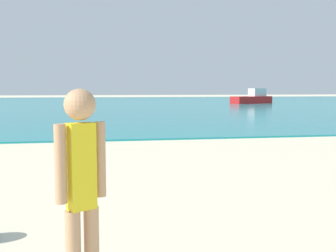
# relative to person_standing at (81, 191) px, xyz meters

# --- Properties ---
(water) EXTENTS (160.00, 60.00, 0.06)m
(water) POSITION_rel_person_standing_xyz_m (1.72, 39.91, -0.91)
(water) COLOR teal
(water) RESTS_ON ground
(person_standing) EXTENTS (0.35, 0.22, 1.65)m
(person_standing) POSITION_rel_person_standing_xyz_m (0.00, 0.00, 0.00)
(person_standing) COLOR tan
(person_standing) RESTS_ON ground
(boat_far) EXTENTS (4.81, 3.09, 1.56)m
(boat_far) POSITION_rel_person_standing_xyz_m (16.34, 37.77, -0.34)
(boat_far) COLOR red
(boat_far) RESTS_ON water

